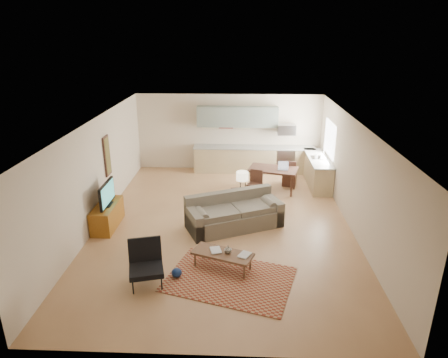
{
  "coord_description": "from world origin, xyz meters",
  "views": [
    {
      "loc": [
        0.4,
        -9.35,
        4.77
      ],
      "look_at": [
        0.0,
        0.3,
        1.15
      ],
      "focal_mm": 32.0,
      "sensor_mm": 36.0,
      "label": 1
    }
  ],
  "objects_px": {
    "armchair": "(146,265)",
    "console_table": "(242,201)",
    "coffee_table": "(223,260)",
    "sofa": "(234,212)",
    "dining_table": "(273,180)",
    "tv_credenza": "(107,216)"
  },
  "relations": [
    {
      "from": "tv_credenza",
      "to": "dining_table",
      "type": "height_order",
      "value": "dining_table"
    },
    {
      "from": "tv_credenza",
      "to": "dining_table",
      "type": "bearing_deg",
      "value": 30.74
    },
    {
      "from": "sofa",
      "to": "dining_table",
      "type": "xyz_separation_m",
      "value": [
        1.16,
        2.54,
        -0.06
      ]
    },
    {
      "from": "coffee_table",
      "to": "dining_table",
      "type": "distance_m",
      "value": 4.67
    },
    {
      "from": "sofa",
      "to": "dining_table",
      "type": "relative_size",
      "value": 1.7
    },
    {
      "from": "coffee_table",
      "to": "sofa",
      "type": "bearing_deg",
      "value": 104.41
    },
    {
      "from": "console_table",
      "to": "dining_table",
      "type": "xyz_separation_m",
      "value": [
        0.97,
        1.63,
        0.04
      ]
    },
    {
      "from": "tv_credenza",
      "to": "dining_table",
      "type": "relative_size",
      "value": 0.9
    },
    {
      "from": "armchair",
      "to": "dining_table",
      "type": "relative_size",
      "value": 0.6
    },
    {
      "from": "armchair",
      "to": "sofa",
      "type": "bearing_deg",
      "value": 41.55
    },
    {
      "from": "console_table",
      "to": "dining_table",
      "type": "bearing_deg",
      "value": 48.77
    },
    {
      "from": "armchair",
      "to": "console_table",
      "type": "xyz_separation_m",
      "value": [
        1.89,
        3.45,
        -0.1
      ]
    },
    {
      "from": "armchair",
      "to": "tv_credenza",
      "type": "xyz_separation_m",
      "value": [
        -1.57,
        2.45,
        -0.13
      ]
    },
    {
      "from": "armchair",
      "to": "dining_table",
      "type": "xyz_separation_m",
      "value": [
        2.86,
        5.08,
        -0.07
      ]
    },
    {
      "from": "sofa",
      "to": "tv_credenza",
      "type": "relative_size",
      "value": 1.9
    },
    {
      "from": "coffee_table",
      "to": "armchair",
      "type": "bearing_deg",
      "value": -136.35
    },
    {
      "from": "armchair",
      "to": "console_table",
      "type": "relative_size",
      "value": 1.3
    },
    {
      "from": "sofa",
      "to": "coffee_table",
      "type": "distance_m",
      "value": 1.94
    },
    {
      "from": "armchair",
      "to": "dining_table",
      "type": "distance_m",
      "value": 5.82
    },
    {
      "from": "armchair",
      "to": "console_table",
      "type": "height_order",
      "value": "armchair"
    },
    {
      "from": "coffee_table",
      "to": "armchair",
      "type": "relative_size",
      "value": 1.46
    },
    {
      "from": "sofa",
      "to": "console_table",
      "type": "distance_m",
      "value": 0.93
    }
  ]
}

